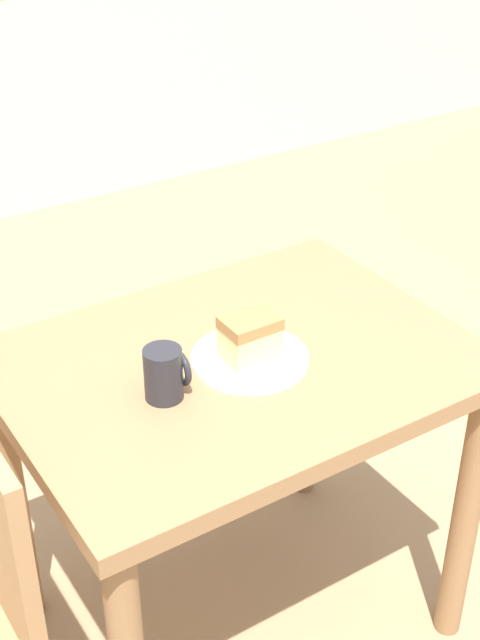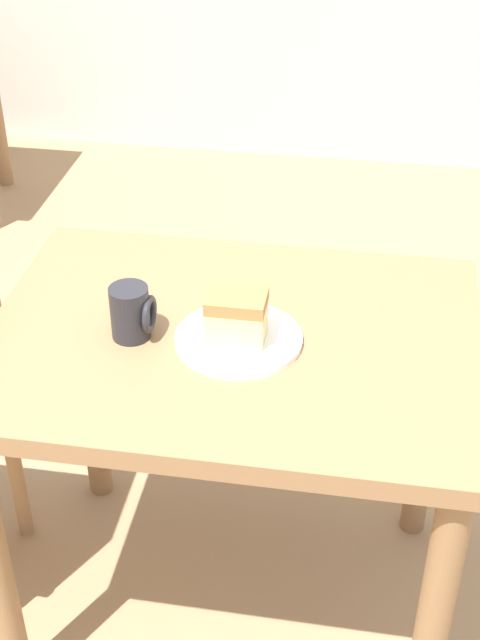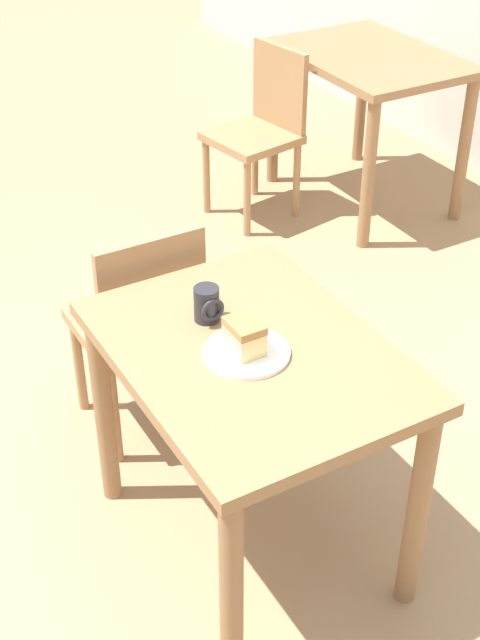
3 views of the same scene
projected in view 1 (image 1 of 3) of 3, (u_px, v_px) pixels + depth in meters
The scene contains 4 objects.
dining_table_near at pixel (237, 411), 1.80m from camera, with size 0.90×0.68×0.74m.
plate at pixel (250, 359), 1.72m from camera, with size 0.23×0.23×0.01m.
cake_slice at pixel (250, 338), 1.69m from camera, with size 0.10×0.08×0.09m.
coffee_mug at pixel (165, 373), 1.60m from camera, with size 0.08×0.07×0.10m.
Camera 1 is at (-0.73, -0.69, 1.71)m, focal length 50.00 mm.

